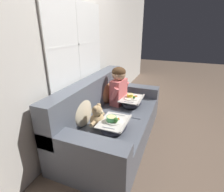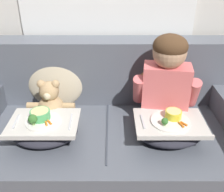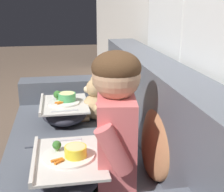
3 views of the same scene
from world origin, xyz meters
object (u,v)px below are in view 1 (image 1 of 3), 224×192
couch (110,119)px  lap_tray_child (131,101)px  teddy_bear (98,118)px  lap_tray_teddy (114,125)px  child_figure (119,84)px  throw_pillow_behind_teddy (82,110)px  throw_pillow_behind_child (106,90)px

couch → lap_tray_child: size_ratio=4.62×
teddy_bear → lap_tray_teddy: 0.22m
couch → teddy_bear: (-0.39, 0.00, 0.22)m
couch → lap_tray_teddy: bearing=-151.0°
child_figure → lap_tray_teddy: child_figure is taller
teddy_bear → lap_tray_teddy: size_ratio=0.77×
couch → throw_pillow_behind_teddy: 0.53m
throw_pillow_behind_child → couch: bearing=-150.4°
throw_pillow_behind_child → teddy_bear: (-0.78, -0.22, -0.07)m
child_figure → lap_tray_teddy: bearing=-164.2°
child_figure → throw_pillow_behind_child: bearing=90.0°
couch → throw_pillow_behind_teddy: (-0.39, 0.22, 0.29)m
couch → child_figure: size_ratio=3.26×
lap_tray_child → teddy_bear: bearing=164.4°
throw_pillow_behind_teddy → lap_tray_child: 0.90m
child_figure → lap_tray_child: (0.00, -0.22, -0.26)m
throw_pillow_behind_child → child_figure: child_figure is taller
child_figure → teddy_bear: bearing=-179.8°
throw_pillow_behind_child → teddy_bear: size_ratio=1.33×
throw_pillow_behind_child → lap_tray_teddy: 0.90m
teddy_bear → lap_tray_teddy: bearing=-90.3°
throw_pillow_behind_teddy → teddy_bear: throw_pillow_behind_teddy is taller
throw_pillow_behind_child → child_figure: bearing=-90.0°
throw_pillow_behind_child → lap_tray_child: (0.00, -0.44, -0.13)m
teddy_bear → lap_tray_child: 0.81m
throw_pillow_behind_teddy → teddy_bear: size_ratio=1.34×
throw_pillow_behind_teddy → lap_tray_child: (0.78, -0.44, -0.13)m
couch → throw_pillow_behind_child: 0.53m
lap_tray_child → throw_pillow_behind_child: bearing=90.1°
throw_pillow_behind_teddy → child_figure: bearing=-15.6°
child_figure → lap_tray_child: size_ratio=1.42×
teddy_bear → lap_tray_child: bearing=-15.6°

